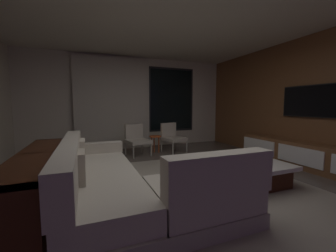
{
  "coord_description": "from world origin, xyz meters",
  "views": [
    {
      "loc": [
        -1.31,
        -2.68,
        1.25
      ],
      "look_at": [
        0.21,
        1.14,
        0.86
      ],
      "focal_mm": 22.37,
      "sensor_mm": 36.0,
      "label": 1
    }
  ],
  "objects_px": {
    "coffee_table": "(244,171)",
    "mounted_tv": "(309,101)",
    "accent_chair_near_window": "(172,136)",
    "media_console": "(309,157)",
    "accent_chair_by_curtain": "(137,138)",
    "book_stack_on_coffee_table": "(247,158)",
    "console_table_behind_couch": "(39,181)",
    "side_stool": "(155,139)",
    "sectional_couch": "(123,185)"
  },
  "relations": [
    {
      "from": "mounted_tv",
      "to": "accent_chair_by_curtain",
      "type": "bearing_deg",
      "value": 143.25
    },
    {
      "from": "side_stool",
      "to": "console_table_behind_couch",
      "type": "bearing_deg",
      "value": -130.38
    },
    {
      "from": "mounted_tv",
      "to": "console_table_behind_couch",
      "type": "xyz_separation_m",
      "value": [
        -4.77,
        -0.3,
        -0.93
      ]
    },
    {
      "from": "media_console",
      "to": "accent_chair_by_curtain",
      "type": "bearing_deg",
      "value": 139.22
    },
    {
      "from": "side_stool",
      "to": "media_console",
      "type": "distance_m",
      "value": 3.45
    },
    {
      "from": "media_console",
      "to": "coffee_table",
      "type": "bearing_deg",
      "value": -176.64
    },
    {
      "from": "sectional_couch",
      "to": "coffee_table",
      "type": "bearing_deg",
      "value": 3.87
    },
    {
      "from": "side_stool",
      "to": "sectional_couch",
      "type": "bearing_deg",
      "value": -115.47
    },
    {
      "from": "book_stack_on_coffee_table",
      "to": "side_stool",
      "type": "distance_m",
      "value": 2.73
    },
    {
      "from": "mounted_tv",
      "to": "media_console",
      "type": "bearing_deg",
      "value": -132.39
    },
    {
      "from": "coffee_table",
      "to": "console_table_behind_couch",
      "type": "xyz_separation_m",
      "value": [
        -2.88,
        0.0,
        0.23
      ]
    },
    {
      "from": "book_stack_on_coffee_table",
      "to": "console_table_behind_couch",
      "type": "relative_size",
      "value": 0.14
    },
    {
      "from": "console_table_behind_couch",
      "to": "mounted_tv",
      "type": "bearing_deg",
      "value": 3.57
    },
    {
      "from": "sectional_couch",
      "to": "mounted_tv",
      "type": "bearing_deg",
      "value": 6.39
    },
    {
      "from": "accent_chair_near_window",
      "to": "mounted_tv",
      "type": "bearing_deg",
      "value": -48.2
    },
    {
      "from": "side_stool",
      "to": "console_table_behind_couch",
      "type": "xyz_separation_m",
      "value": [
        -2.22,
        -2.61,
        0.04
      ]
    },
    {
      "from": "coffee_table",
      "to": "console_table_behind_couch",
      "type": "relative_size",
      "value": 0.55
    },
    {
      "from": "side_stool",
      "to": "book_stack_on_coffee_table",
      "type": "bearing_deg",
      "value": -75.05
    },
    {
      "from": "sectional_couch",
      "to": "media_console",
      "type": "relative_size",
      "value": 0.81
    },
    {
      "from": "accent_chair_by_curtain",
      "to": "mounted_tv",
      "type": "xyz_separation_m",
      "value": [
        3.06,
        -2.29,
        0.92
      ]
    },
    {
      "from": "sectional_couch",
      "to": "accent_chair_by_curtain",
      "type": "distance_m",
      "value": 2.84
    },
    {
      "from": "mounted_tv",
      "to": "console_table_behind_couch",
      "type": "distance_m",
      "value": 4.87
    },
    {
      "from": "book_stack_on_coffee_table",
      "to": "console_table_behind_couch",
      "type": "xyz_separation_m",
      "value": [
        -2.92,
        0.03,
        0.01
      ]
    },
    {
      "from": "accent_chair_near_window",
      "to": "media_console",
      "type": "xyz_separation_m",
      "value": [
        1.89,
        -2.51,
        -0.18
      ]
    },
    {
      "from": "sectional_couch",
      "to": "book_stack_on_coffee_table",
      "type": "relative_size",
      "value": 8.42
    },
    {
      "from": "book_stack_on_coffee_table",
      "to": "media_console",
      "type": "distance_m",
      "value": 1.68
    },
    {
      "from": "side_stool",
      "to": "accent_chair_by_curtain",
      "type": "bearing_deg",
      "value": -177.09
    },
    {
      "from": "coffee_table",
      "to": "media_console",
      "type": "xyz_separation_m",
      "value": [
        1.71,
        0.1,
        0.06
      ]
    },
    {
      "from": "mounted_tv",
      "to": "accent_chair_near_window",
      "type": "bearing_deg",
      "value": 131.8
    },
    {
      "from": "coffee_table",
      "to": "mounted_tv",
      "type": "bearing_deg",
      "value": 8.98
    },
    {
      "from": "accent_chair_by_curtain",
      "to": "console_table_behind_couch",
      "type": "bearing_deg",
      "value": -123.52
    },
    {
      "from": "media_console",
      "to": "mounted_tv",
      "type": "distance_m",
      "value": 1.13
    },
    {
      "from": "coffee_table",
      "to": "console_table_behind_couch",
      "type": "distance_m",
      "value": 2.89
    },
    {
      "from": "media_console",
      "to": "mounted_tv",
      "type": "height_order",
      "value": "mounted_tv"
    },
    {
      "from": "book_stack_on_coffee_table",
      "to": "accent_chair_near_window",
      "type": "height_order",
      "value": "accent_chair_near_window"
    },
    {
      "from": "accent_chair_near_window",
      "to": "accent_chair_by_curtain",
      "type": "distance_m",
      "value": 0.99
    },
    {
      "from": "media_console",
      "to": "console_table_behind_couch",
      "type": "relative_size",
      "value": 1.48
    },
    {
      "from": "accent_chair_near_window",
      "to": "media_console",
      "type": "relative_size",
      "value": 0.25
    },
    {
      "from": "book_stack_on_coffee_table",
      "to": "accent_chair_near_window",
      "type": "bearing_deg",
      "value": 94.74
    },
    {
      "from": "coffee_table",
      "to": "mounted_tv",
      "type": "xyz_separation_m",
      "value": [
        1.89,
        0.3,
        1.16
      ]
    },
    {
      "from": "accent_chair_by_curtain",
      "to": "media_console",
      "type": "bearing_deg",
      "value": -40.78
    },
    {
      "from": "mounted_tv",
      "to": "coffee_table",
      "type": "bearing_deg",
      "value": -171.02
    },
    {
      "from": "book_stack_on_coffee_table",
      "to": "mounted_tv",
      "type": "distance_m",
      "value": 2.1
    },
    {
      "from": "console_table_behind_couch",
      "to": "book_stack_on_coffee_table",
      "type": "bearing_deg",
      "value": -0.61
    },
    {
      "from": "accent_chair_by_curtain",
      "to": "console_table_behind_couch",
      "type": "height_order",
      "value": "accent_chair_by_curtain"
    },
    {
      "from": "coffee_table",
      "to": "side_stool",
      "type": "xyz_separation_m",
      "value": [
        -0.66,
        2.61,
        0.19
      ]
    },
    {
      "from": "console_table_behind_couch",
      "to": "accent_chair_by_curtain",
      "type": "bearing_deg",
      "value": 56.48
    },
    {
      "from": "coffee_table",
      "to": "console_table_behind_couch",
      "type": "bearing_deg",
      "value": 179.99
    },
    {
      "from": "sectional_couch",
      "to": "book_stack_on_coffee_table",
      "type": "bearing_deg",
      "value": 2.92
    },
    {
      "from": "console_table_behind_couch",
      "to": "sectional_couch",
      "type": "bearing_deg",
      "value": -8.34
    }
  ]
}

